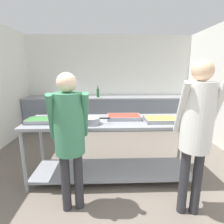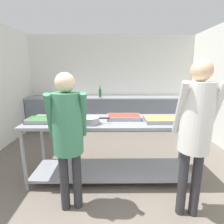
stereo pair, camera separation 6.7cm
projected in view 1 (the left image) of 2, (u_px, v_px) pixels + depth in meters
wall_rear at (109, 82)px, 5.23m from camera, size 4.86×0.06×2.65m
back_counter at (110, 113)px, 5.06m from camera, size 4.70×0.65×0.93m
serving_counter at (112, 139)px, 2.63m from camera, size 2.47×0.75×0.92m
serving_tray_vegetables at (43, 121)px, 2.44m from camera, size 0.43×0.28×0.05m
broccoli_bowl at (67, 121)px, 2.38m from camera, size 0.21×0.21×0.10m
sauce_pan at (91, 121)px, 2.36m from camera, size 0.38×0.24×0.09m
serving_tray_greens at (124, 117)px, 2.64m from camera, size 0.50×0.33×0.05m
serving_tray_roast at (161, 120)px, 2.48m from camera, size 0.46×0.31×0.05m
plate_stack at (192, 123)px, 2.37m from camera, size 0.24×0.24×0.04m
guest_serving_left at (69, 129)px, 1.90m from camera, size 0.47×0.39×1.61m
guest_serving_right at (197, 124)px, 1.83m from camera, size 0.45×0.38×1.73m
water_bottle at (98, 92)px, 4.87m from camera, size 0.08×0.08×0.31m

